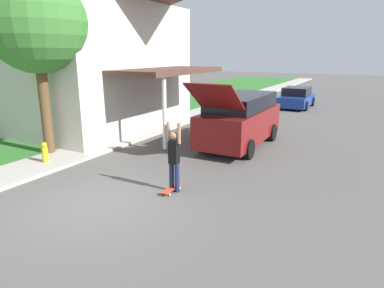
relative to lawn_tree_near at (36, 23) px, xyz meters
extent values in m
plane|color=#54514F|center=(4.41, -2.21, -4.57)|extent=(120.00, 120.00, 0.00)
cube|color=#2D6B28|center=(-3.59, 3.79, -4.53)|extent=(10.00, 80.00, 0.08)
cube|color=#ADA89E|center=(0.81, 3.79, -4.52)|extent=(1.80, 80.00, 0.10)
cube|color=beige|center=(-3.48, 4.42, -1.64)|extent=(9.42, 7.91, 5.70)
cube|color=#4C3328|center=(2.33, 4.42, -1.69)|extent=(2.60, 5.54, 0.20)
cylinder|color=silver|center=(3.43, 2.44, -3.14)|extent=(0.16, 0.16, 2.70)
cylinder|color=brown|center=(0.00, 0.00, -2.70)|extent=(0.36, 0.36, 3.60)
sphere|color=#38752D|center=(0.00, 0.00, 0.03)|extent=(3.39, 3.39, 3.39)
cube|color=maroon|center=(5.65, 4.47, -3.70)|extent=(1.88, 4.76, 1.19)
cube|color=black|center=(5.65, 4.58, -2.82)|extent=(1.73, 3.71, 0.57)
cylinder|color=black|center=(4.75, 5.94, -4.22)|extent=(0.24, 0.70, 0.70)
cylinder|color=black|center=(6.55, 5.94, -4.22)|extent=(0.24, 0.70, 0.70)
cylinder|color=black|center=(4.75, 2.99, -4.22)|extent=(0.24, 0.70, 0.70)
cylinder|color=black|center=(6.55, 2.99, -4.22)|extent=(0.24, 0.70, 0.70)
cube|color=maroon|center=(5.65, 2.04, -2.34)|extent=(1.65, 1.32, 0.94)
cube|color=navy|center=(5.44, 15.84, -4.07)|extent=(1.80, 4.01, 0.66)
cube|color=black|center=(5.44, 15.74, -3.47)|extent=(1.58, 2.08, 0.55)
cylinder|color=black|center=(4.57, 17.05, -4.26)|extent=(0.20, 0.62, 0.62)
cylinder|color=black|center=(6.31, 17.05, -4.26)|extent=(0.20, 0.62, 0.62)
cylinder|color=black|center=(4.57, 14.64, -4.26)|extent=(0.20, 0.62, 0.62)
cylinder|color=black|center=(6.31, 14.64, -4.26)|extent=(0.20, 0.62, 0.62)
cylinder|color=#192347|center=(5.70, -0.76, -4.18)|extent=(0.13, 0.13, 0.79)
cylinder|color=#192347|center=(5.87, -0.76, -4.18)|extent=(0.13, 0.13, 0.79)
cube|color=black|center=(5.79, -0.76, -3.48)|extent=(0.25, 0.20, 0.61)
sphere|color=#9E7051|center=(5.79, -0.76, -3.03)|extent=(0.22, 0.22, 0.22)
cylinder|color=#9E7051|center=(5.63, -0.76, -2.96)|extent=(0.09, 0.09, 0.54)
cylinder|color=#9E7051|center=(5.95, -0.76, -2.96)|extent=(0.09, 0.09, 0.54)
cube|color=#B73D23|center=(5.73, -0.81, -4.48)|extent=(0.22, 0.84, 0.02)
cylinder|color=silver|center=(5.63, -0.55, -4.55)|extent=(0.03, 0.06, 0.06)
cylinder|color=silver|center=(5.83, -0.55, -4.55)|extent=(0.03, 0.06, 0.06)
cylinder|color=silver|center=(5.63, -1.07, -4.55)|extent=(0.03, 0.06, 0.06)
cylinder|color=silver|center=(5.83, -1.07, -4.55)|extent=(0.03, 0.06, 0.06)
cylinder|color=gold|center=(0.85, -0.87, -4.22)|extent=(0.20, 0.20, 0.51)
sphere|color=gold|center=(0.85, -0.87, -3.89)|extent=(0.18, 0.18, 0.18)
camera|label=1|loc=(10.30, -8.08, -0.97)|focal=32.00mm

